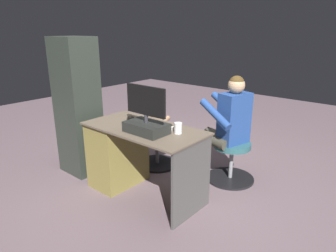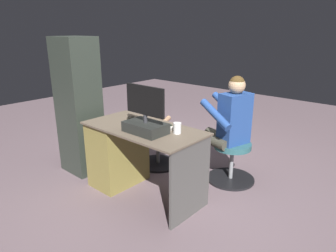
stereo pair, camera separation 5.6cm
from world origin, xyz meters
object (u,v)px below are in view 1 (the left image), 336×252
at_px(keyboard, 151,123).
at_px(office_chair_teddy, 157,146).
at_px(cup, 178,128).
at_px(teddy_bear, 158,119).
at_px(desk, 123,152).
at_px(computer_mouse, 130,118).
at_px(visitor_chair, 231,159).
at_px(monitor, 146,121).
at_px(tv_remote, 136,123).
at_px(person, 226,121).

height_order(keyboard, office_chair_teddy, keyboard).
bearing_deg(cup, teddy_bear, -36.03).
relative_size(desk, computer_mouse, 12.57).
bearing_deg(visitor_chair, office_chair_teddy, 15.45).
bearing_deg(monitor, visitor_chair, -111.76).
distance_m(desk, monitor, 0.64).
distance_m(desk, tv_remote, 0.40).
bearing_deg(tv_remote, office_chair_teddy, -36.69).
distance_m(computer_mouse, person, 1.02).
bearing_deg(cup, person, -94.92).
xyz_separation_m(teddy_bear, person, (-0.80, -0.21, 0.08)).
height_order(keyboard, teddy_bear, teddy_bear).
xyz_separation_m(monitor, teddy_bear, (0.51, -0.71, -0.24)).
xyz_separation_m(computer_mouse, office_chair_teddy, (0.09, -0.51, -0.49)).
bearing_deg(teddy_bear, desk, 95.98).
relative_size(keyboard, cup, 4.24).
height_order(cup, tv_remote, cup).
xyz_separation_m(computer_mouse, visitor_chair, (-0.79, -0.75, -0.50)).
bearing_deg(desk, visitor_chair, -133.93).
bearing_deg(office_chair_teddy, visitor_chair, -164.55).
height_order(office_chair_teddy, teddy_bear, teddy_bear).
relative_size(cup, office_chair_teddy, 0.20).
relative_size(office_chair_teddy, teddy_bear, 1.46).
bearing_deg(person, desk, 48.30).
height_order(desk, keyboard, keyboard).
height_order(tv_remote, visitor_chair, tv_remote).
bearing_deg(monitor, office_chair_teddy, -53.83).
height_order(office_chair_teddy, visitor_chair, same).
relative_size(visitor_chair, person, 0.45).
xyz_separation_m(tv_remote, office_chair_teddy, (0.25, -0.58, -0.48)).
height_order(monitor, office_chair_teddy, monitor).
relative_size(keyboard, visitor_chair, 0.80).
distance_m(monitor, person, 0.98).
height_order(computer_mouse, office_chair_teddy, computer_mouse).
relative_size(computer_mouse, cup, 0.97).
distance_m(desk, person, 1.15).
distance_m(computer_mouse, office_chair_teddy, 0.71).
bearing_deg(teddy_bear, office_chair_teddy, 90.00).
height_order(desk, monitor, monitor).
bearing_deg(tv_remote, desk, 38.63).
bearing_deg(computer_mouse, office_chair_teddy, -79.48).
xyz_separation_m(keyboard, person, (-0.44, -0.70, -0.06)).
xyz_separation_m(desk, monitor, (-0.44, 0.09, 0.46)).
bearing_deg(keyboard, computer_mouse, 5.87).
distance_m(keyboard, office_chair_teddy, 0.77).
bearing_deg(cup, keyboard, -6.98).
xyz_separation_m(desk, cup, (-0.67, -0.08, 0.39)).
bearing_deg(teddy_bear, monitor, 125.68).
distance_m(keyboard, teddy_bear, 0.63).
height_order(desk, office_chair_teddy, desk).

